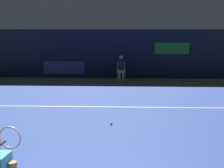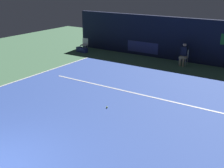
{
  "view_description": "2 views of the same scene",
  "coord_description": "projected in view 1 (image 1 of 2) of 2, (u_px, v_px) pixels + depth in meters",
  "views": [
    {
      "loc": [
        0.57,
        -3.45,
        2.72
      ],
      "look_at": [
        0.2,
        5.98,
        1.01
      ],
      "focal_mm": 50.69,
      "sensor_mm": 36.0,
      "label": 1
    },
    {
      "loc": [
        6.23,
        -3.59,
        4.69
      ],
      "look_at": [
        0.07,
        5.64,
        0.8
      ],
      "focal_mm": 47.74,
      "sensor_mm": 36.0,
      "label": 2
    }
  ],
  "objects": [
    {
      "name": "line_judge_on_chair",
      "position": [
        121.0,
        67.0,
        16.1
      ],
      "size": [
        0.45,
        0.54,
        1.32
      ],
      "color": "white",
      "rests_on": "ground"
    },
    {
      "name": "ground_plane",
      "position": [
        103.0,
        126.0,
        8.77
      ],
      "size": [
        31.22,
        31.22,
        0.0
      ],
      "primitive_type": "plane",
      "color": "#4C7A56"
    },
    {
      "name": "court_surface",
      "position": [
        103.0,
        126.0,
        8.77
      ],
      "size": [
        10.69,
        11.92,
        0.01
      ],
      "primitive_type": "cube",
      "color": "#3856B2",
      "rests_on": "ground"
    },
    {
      "name": "line_service",
      "position": [
        107.0,
        107.0,
        10.82
      ],
      "size": [
        8.34,
        0.1,
        0.01
      ],
      "primitive_type": "cube",
      "color": "white",
      "rests_on": "court_surface"
    },
    {
      "name": "back_wall",
      "position": [
        114.0,
        54.0,
        16.95
      ],
      "size": [
        15.33,
        0.33,
        2.6
      ],
      "color": "#141933",
      "rests_on": "ground"
    },
    {
      "name": "tennis_ball",
      "position": [
        111.0,
        124.0,
        8.86
      ],
      "size": [
        0.07,
        0.07,
        0.07
      ],
      "primitive_type": "sphere",
      "color": "#CCE033",
      "rests_on": "court_surface"
    }
  ]
}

